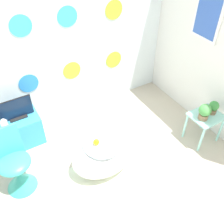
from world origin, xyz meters
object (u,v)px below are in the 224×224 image
at_px(chair, 17,171).
at_px(vase, 5,125).
at_px(bathtub, 103,155).
at_px(potted_plant_left, 205,112).
at_px(potted_plant_right, 214,107).
at_px(tv, 16,110).

distance_m(chair, vase, 0.64).
height_order(bathtub, potted_plant_left, potted_plant_left).
distance_m(chair, potted_plant_left, 2.45).
height_order(bathtub, vase, vase).
bearing_deg(bathtub, vase, 137.39).
height_order(vase, potted_plant_left, potted_plant_left).
xyz_separation_m(vase, potted_plant_right, (2.50, -1.14, 0.05)).
distance_m(tv, vase, 0.25).
bearing_deg(potted_plant_right, vase, 155.52).
height_order(potted_plant_left, potted_plant_right, potted_plant_left).
bearing_deg(potted_plant_left, bathtub, 167.95).
bearing_deg(vase, potted_plant_left, -26.57).
xyz_separation_m(chair, potted_plant_left, (2.37, -0.56, 0.30)).
bearing_deg(potted_plant_right, chair, 167.97).
xyz_separation_m(bathtub, potted_plant_right, (1.56, -0.28, 0.32)).
relative_size(vase, potted_plant_right, 0.83).
distance_m(bathtub, vase, 1.30).
xyz_separation_m(vase, potted_plant_left, (2.31, -1.16, 0.07)).
bearing_deg(tv, bathtub, -53.45).
distance_m(chair, tv, 0.83).
relative_size(chair, vase, 5.32).
bearing_deg(chair, potted_plant_left, -13.37).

